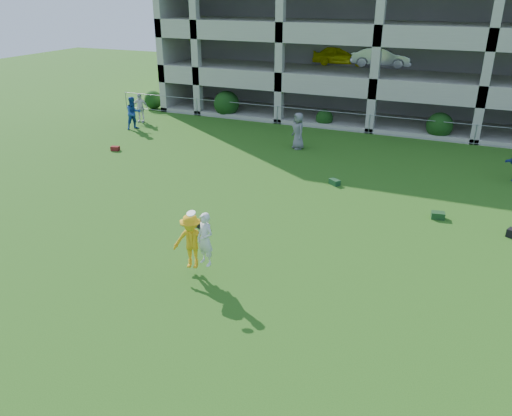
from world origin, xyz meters
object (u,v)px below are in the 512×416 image
at_px(bystander_a, 133,113).
at_px(frisbee_contest, 194,241).
at_px(parking_garage, 401,21).
at_px(bystander_c, 298,131).
at_px(bystander_b, 140,108).

bearing_deg(bystander_a, frisbee_contest, -107.43).
bearing_deg(parking_garage, bystander_c, -102.61).
bearing_deg(bystander_b, bystander_c, -21.00).
relative_size(bystander_a, bystander_b, 1.07).
relative_size(bystander_c, frisbee_contest, 0.98).
height_order(bystander_a, bystander_c, bystander_a).
height_order(bystander_a, frisbee_contest, frisbee_contest).
distance_m(bystander_c, parking_garage, 14.56).
bearing_deg(bystander_a, parking_garage, -14.86).
relative_size(bystander_a, parking_garage, 0.07).
bearing_deg(bystander_b, frisbee_contest, -63.28).
bearing_deg(frisbee_contest, bystander_b, 130.00).
xyz_separation_m(bystander_a, parking_garage, (13.82, 13.46, 5.00)).
xyz_separation_m(bystander_a, bystander_c, (10.84, 0.12, -0.01)).
bearing_deg(bystander_a, bystander_c, -58.46).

